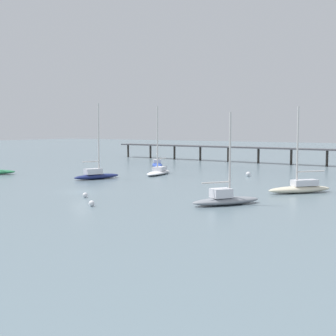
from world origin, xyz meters
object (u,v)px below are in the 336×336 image
object	(u,v)px
pier	(313,147)
mooring_buoy_outer	(248,174)
sailboat_navy	(96,174)
sailboat_white	(159,171)
sailboat_cream	(300,187)
mooring_buoy_far	(92,203)
sailboat_gray	(225,198)
mooring_buoy_mid	(85,195)
sailboat_blue	(157,164)

from	to	relation	value
pier	mooring_buoy_outer	distance (m)	27.23
sailboat_navy	sailboat_white	bearing A→B (deg)	70.39
sailboat_cream	mooring_buoy_far	distance (m)	25.22
pier	mooring_buoy_outer	bearing A→B (deg)	-94.68
pier	sailboat_cream	bearing A→B (deg)	-75.40
sailboat_white	mooring_buoy_outer	bearing A→B (deg)	20.73
sailboat_white	sailboat_gray	world-z (taller)	sailboat_white
sailboat_white	sailboat_navy	xyz separation A→B (m)	(-3.90, -10.96, 0.12)
pier	sailboat_gray	distance (m)	54.57
sailboat_gray	mooring_buoy_outer	xyz separation A→B (m)	(-9.37, 27.09, -0.29)
sailboat_white	mooring_buoy_mid	world-z (taller)	sailboat_white
pier	sailboat_cream	distance (m)	42.72
pier	sailboat_white	bearing A→B (deg)	-116.36
pier	sailboat_navy	size ratio (longest dim) A/B	6.72
pier	sailboat_gray	world-z (taller)	sailboat_gray
sailboat_navy	mooring_buoy_far	bearing A→B (deg)	-49.29
sailboat_white	mooring_buoy_mid	xyz separation A→B (m)	(7.79, -25.91, -0.35)
sailboat_white	sailboat_gray	bearing A→B (deg)	-43.50
pier	sailboat_blue	xyz separation A→B (m)	(-24.48, -20.01, -3.17)
pier	sailboat_navy	xyz separation A→B (m)	(-19.81, -43.06, -3.07)
sailboat_blue	sailboat_navy	xyz separation A→B (m)	(4.67, -23.05, 0.10)
pier	mooring_buoy_outer	world-z (taller)	pier
sailboat_blue	mooring_buoy_outer	distance (m)	23.33
sailboat_cream	mooring_buoy_far	bearing A→B (deg)	-124.26
pier	sailboat_navy	bearing A→B (deg)	-114.71
sailboat_cream	mooring_buoy_outer	xyz separation A→B (m)	(-12.94, 14.31, -0.34)
sailboat_blue	mooring_buoy_far	xyz separation A→B (m)	(21.03, -42.06, -0.36)
sailboat_cream	mooring_buoy_mid	size ratio (longest dim) A/B	18.55
sailboat_gray	mooring_buoy_far	size ratio (longest dim) A/B	15.90
mooring_buoy_outer	sailboat_white	bearing A→B (deg)	-159.27
sailboat_blue	sailboat_cream	world-z (taller)	sailboat_cream
sailboat_white	sailboat_navy	bearing A→B (deg)	-109.61
pier	sailboat_navy	world-z (taller)	sailboat_navy
mooring_buoy_far	sailboat_white	bearing A→B (deg)	112.56
sailboat_blue	sailboat_white	world-z (taller)	sailboat_white
mooring_buoy_mid	pier	bearing A→B (deg)	82.04
sailboat_gray	mooring_buoy_mid	world-z (taller)	sailboat_gray
sailboat_navy	mooring_buoy_mid	size ratio (longest dim) A/B	20.65
mooring_buoy_outer	mooring_buoy_mid	xyz separation A→B (m)	(-5.91, -31.09, -0.10)
sailboat_white	sailboat_navy	world-z (taller)	sailboat_navy
sailboat_blue	sailboat_navy	bearing A→B (deg)	-78.54
sailboat_cream	sailboat_gray	size ratio (longest dim) A/B	1.10
sailboat_cream	sailboat_blue	bearing A→B (deg)	148.93
sailboat_cream	mooring_buoy_outer	world-z (taller)	sailboat_cream
sailboat_blue	sailboat_navy	size ratio (longest dim) A/B	0.86
sailboat_gray	mooring_buoy_outer	bearing A→B (deg)	109.09
sailboat_navy	mooring_buoy_outer	size ratio (longest dim) A/B	15.23
sailboat_cream	sailboat_gray	distance (m)	13.27
sailboat_blue	mooring_buoy_far	bearing A→B (deg)	-63.44
sailboat_cream	sailboat_gray	world-z (taller)	sailboat_cream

